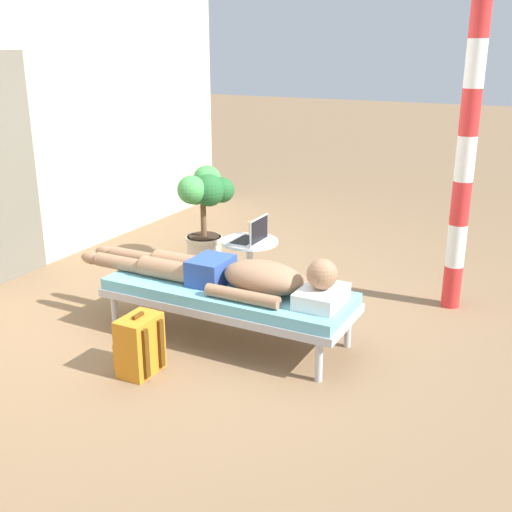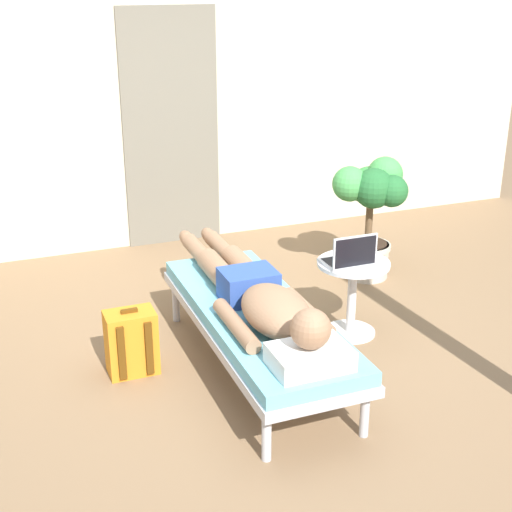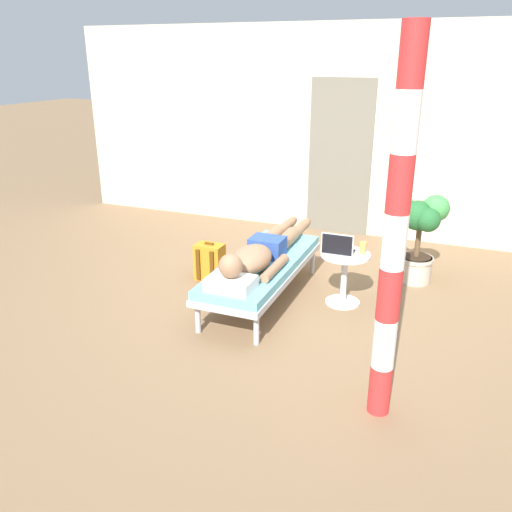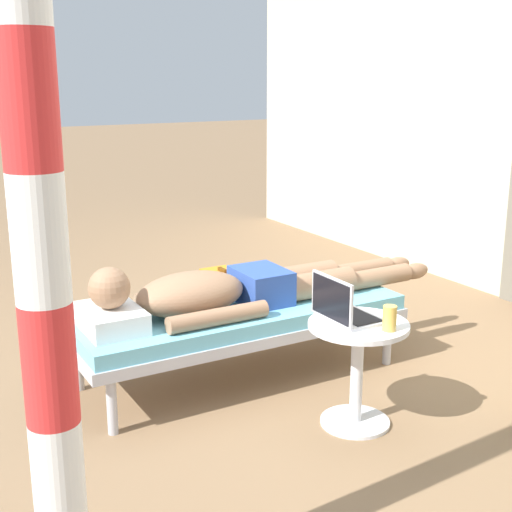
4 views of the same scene
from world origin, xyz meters
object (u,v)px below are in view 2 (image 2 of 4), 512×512
at_px(drink_glass, 370,247).
at_px(potted_plant, 371,203).
at_px(side_table, 352,285).
at_px(person_reclining, 260,297).
at_px(laptop, 350,257).
at_px(lounge_chair, 257,320).
at_px(backpack, 131,343).

xyz_separation_m(drink_glass, potted_plant, (0.44, 0.77, 0.03)).
xyz_separation_m(side_table, potted_plant, (0.59, 0.82, 0.26)).
bearing_deg(person_reclining, laptop, 17.59).
height_order(person_reclining, side_table, person_reclining).
xyz_separation_m(person_reclining, drink_glass, (0.92, 0.33, 0.07)).
height_order(lounge_chair, person_reclining, person_reclining).
bearing_deg(backpack, potted_plant, 20.62).
distance_m(lounge_chair, side_table, 0.80).
bearing_deg(potted_plant, drink_glass, -120.06).
relative_size(lounge_chair, person_reclining, 0.86).
relative_size(laptop, backpack, 0.73).
height_order(person_reclining, laptop, laptop).
xyz_separation_m(laptop, potted_plant, (0.65, 0.88, 0.04)).
bearing_deg(laptop, lounge_chair, -166.27).
relative_size(lounge_chair, potted_plant, 1.94).
distance_m(side_table, laptop, 0.24).
height_order(laptop, potted_plant, potted_plant).
distance_m(laptop, potted_plant, 1.09).
bearing_deg(laptop, potted_plant, 53.25).
bearing_deg(potted_plant, person_reclining, -141.09).
distance_m(person_reclining, drink_glass, 0.98).
height_order(lounge_chair, side_table, side_table).
relative_size(person_reclining, side_table, 4.15).
bearing_deg(drink_glass, laptop, -152.64).
bearing_deg(potted_plant, side_table, -125.77).
relative_size(side_table, potted_plant, 0.54).
distance_m(lounge_chair, person_reclining, 0.18).
xyz_separation_m(lounge_chair, side_table, (0.77, 0.22, 0.01)).
bearing_deg(backpack, laptop, -3.78).
xyz_separation_m(person_reclining, side_table, (0.77, 0.28, -0.16)).
bearing_deg(lounge_chair, potted_plant, 37.57).
relative_size(laptop, potted_plant, 0.32).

